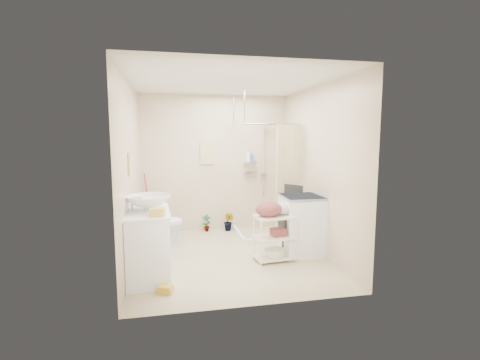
# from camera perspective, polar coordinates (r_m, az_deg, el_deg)

# --- Properties ---
(floor) EXTENTS (3.20, 3.20, 0.00)m
(floor) POSITION_cam_1_polar(r_m,az_deg,el_deg) (5.43, -1.73, -12.38)
(floor) COLOR beige
(floor) RESTS_ON ground
(ceiling) EXTENTS (2.80, 3.20, 0.04)m
(ceiling) POSITION_cam_1_polar(r_m,az_deg,el_deg) (5.18, -1.84, 15.88)
(ceiling) COLOR silver
(ceiling) RESTS_ON ground
(wall_back) EXTENTS (2.80, 0.04, 2.60)m
(wall_back) POSITION_cam_1_polar(r_m,az_deg,el_deg) (6.72, -4.08, 2.74)
(wall_back) COLOR beige
(wall_back) RESTS_ON ground
(wall_front) EXTENTS (2.80, 0.04, 2.60)m
(wall_front) POSITION_cam_1_polar(r_m,az_deg,el_deg) (3.59, 2.51, -1.12)
(wall_front) COLOR beige
(wall_front) RESTS_ON ground
(wall_left) EXTENTS (0.04, 3.20, 2.60)m
(wall_left) POSITION_cam_1_polar(r_m,az_deg,el_deg) (5.10, -17.49, 1.02)
(wall_left) COLOR beige
(wall_left) RESTS_ON ground
(wall_right) EXTENTS (0.04, 3.20, 2.60)m
(wall_right) POSITION_cam_1_polar(r_m,az_deg,el_deg) (5.55, 12.62, 1.66)
(wall_right) COLOR beige
(wall_right) RESTS_ON ground
(vanity) EXTENTS (0.61, 1.02, 0.88)m
(vanity) POSITION_cam_1_polar(r_m,az_deg,el_deg) (4.71, -14.85, -10.10)
(vanity) COLOR white
(vanity) RESTS_ON ground
(sink) EXTENTS (0.61, 0.61, 0.19)m
(sink) POSITION_cam_1_polar(r_m,az_deg,el_deg) (4.61, -14.82, -3.62)
(sink) COLOR silver
(sink) RESTS_ON vanity
(counter_basket) EXTENTS (0.18, 0.15, 0.09)m
(counter_basket) POSITION_cam_1_polar(r_m,az_deg,el_deg) (4.27, -13.37, -5.13)
(counter_basket) COLOR #E5BB48
(counter_basket) RESTS_ON vanity
(floor_basket) EXTENTS (0.28, 0.25, 0.13)m
(floor_basket) POSITION_cam_1_polar(r_m,az_deg,el_deg) (4.32, -12.12, -16.91)
(floor_basket) COLOR gold
(floor_basket) RESTS_ON ground
(toilet) EXTENTS (0.76, 0.46, 0.75)m
(toilet) POSITION_cam_1_polar(r_m,az_deg,el_deg) (5.97, -12.95, -6.97)
(toilet) COLOR white
(toilet) RESTS_ON ground
(mop) EXTENTS (0.13, 0.13, 1.14)m
(mop) POSITION_cam_1_polar(r_m,az_deg,el_deg) (6.70, -15.09, -3.80)
(mop) COLOR #B42535
(mop) RESTS_ON ground
(potted_plant_a) EXTENTS (0.19, 0.14, 0.33)m
(potted_plant_a) POSITION_cam_1_polar(r_m,az_deg,el_deg) (6.75, -5.54, -7.05)
(potted_plant_a) COLOR brown
(potted_plant_a) RESTS_ON ground
(potted_plant_b) EXTENTS (0.25, 0.25, 0.36)m
(potted_plant_b) POSITION_cam_1_polar(r_m,az_deg,el_deg) (6.76, -1.86, -6.85)
(potted_plant_b) COLOR brown
(potted_plant_b) RESTS_ON ground
(hanging_towel) EXTENTS (0.28, 0.03, 0.42)m
(hanging_towel) POSITION_cam_1_polar(r_m,az_deg,el_deg) (6.67, -5.35, 4.42)
(hanging_towel) COLOR beige
(hanging_towel) RESTS_ON wall_back
(towel_ring) EXTENTS (0.04, 0.22, 0.34)m
(towel_ring) POSITION_cam_1_polar(r_m,az_deg,el_deg) (4.88, -17.58, 2.77)
(towel_ring) COLOR #E8D184
(towel_ring) RESTS_ON wall_left
(tp_holder) EXTENTS (0.08, 0.12, 0.14)m
(tp_holder) POSITION_cam_1_polar(r_m,az_deg,el_deg) (5.23, -16.76, -5.23)
(tp_holder) COLOR white
(tp_holder) RESTS_ON wall_left
(shower) EXTENTS (1.10, 1.10, 2.10)m
(shower) POSITION_cam_1_polar(r_m,az_deg,el_deg) (6.37, 4.18, 0.24)
(shower) COLOR silver
(shower) RESTS_ON ground
(shampoo_bottle_a) EXTENTS (0.11, 0.11, 0.25)m
(shampoo_bottle_a) POSITION_cam_1_polar(r_m,az_deg,el_deg) (6.73, 1.35, 4.01)
(shampoo_bottle_a) COLOR white
(shampoo_bottle_a) RESTS_ON shower
(shampoo_bottle_b) EXTENTS (0.10, 0.11, 0.19)m
(shampoo_bottle_b) POSITION_cam_1_polar(r_m,az_deg,el_deg) (6.75, 1.91, 3.75)
(shampoo_bottle_b) COLOR #364FA6
(shampoo_bottle_b) RESTS_ON shower
(washing_machine) EXTENTS (0.65, 0.67, 0.91)m
(washing_machine) POSITION_cam_1_polar(r_m,az_deg,el_deg) (5.53, 10.21, -7.20)
(washing_machine) COLOR silver
(washing_machine) RESTS_ON ground
(laundry_rack) EXTENTS (0.62, 0.40, 0.81)m
(laundry_rack) POSITION_cam_1_polar(r_m,az_deg,el_deg) (5.17, 5.76, -8.73)
(laundry_rack) COLOR white
(laundry_rack) RESTS_ON ground
(ironing_board) EXTENTS (0.31, 0.09, 1.09)m
(ironing_board) POSITION_cam_1_polar(r_m,az_deg,el_deg) (5.57, 8.62, -6.09)
(ironing_board) COLOR black
(ironing_board) RESTS_ON ground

